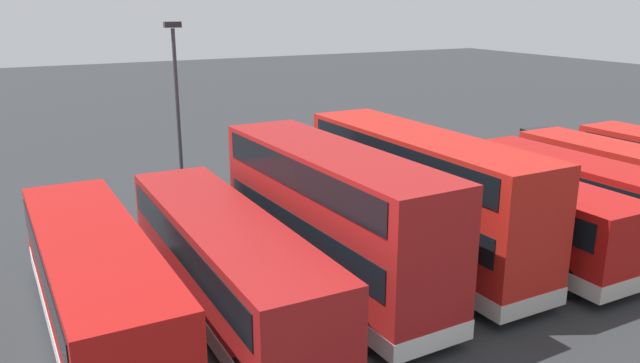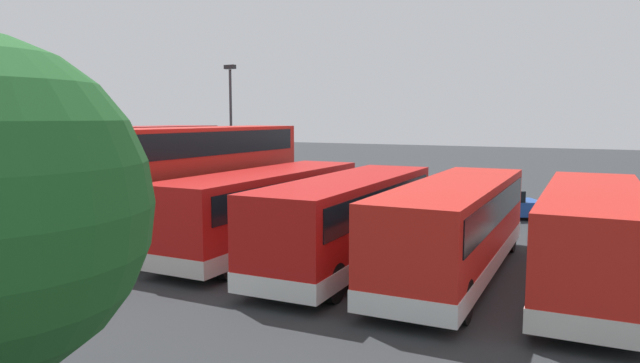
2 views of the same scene
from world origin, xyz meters
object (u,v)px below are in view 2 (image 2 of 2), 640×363
Objects in this scene: bus_double_decker_fifth at (203,179)px; bus_single_deck_seventh at (72,190)px; bus_double_decker_sixth at (124,176)px; bus_single_deck_far_end at (27,185)px; bus_single_deck_near_end at (593,236)px; bus_single_deck_fourth at (267,207)px; bus_single_deck_third at (350,217)px; bus_single_deck_second at (456,225)px; car_small_green at (495,204)px; lamp_post_tall at (231,121)px.

bus_single_deck_seventh is (7.28, 0.50, -0.82)m from bus_double_decker_fifth.
bus_double_decker_sixth is 7.09m from bus_single_deck_far_end.
bus_single_deck_near_end and bus_single_deck_seventh have the same top height.
bus_single_deck_fourth is at bearing -179.54° from bus_double_decker_sixth.
bus_single_deck_second is at bearing -174.12° from bus_single_deck_third.
bus_single_deck_third is (7.30, 0.54, 0.00)m from bus_single_deck_near_end.
bus_double_decker_sixth is (14.41, -0.19, 0.82)m from bus_single_deck_second.
bus_single_deck_near_end is 2.28× the size of car_small_green.
bus_single_deck_near_end is at bearing -175.74° from bus_single_deck_third.
bus_single_deck_near_end is at bearing 179.68° from bus_single_deck_fourth.
bus_single_deck_far_end is 1.38× the size of lamp_post_tall.
bus_single_deck_far_end is at bearing -1.05° from bus_single_deck_fourth.
bus_single_deck_far_end is (7.03, -0.32, -0.82)m from bus_double_decker_sixth.
bus_single_deck_third is 1.31× the size of lamp_post_tall.
lamp_post_tall is at bearing -48.07° from bus_single_deck_fourth.
bus_single_deck_third is 0.98× the size of bus_single_deck_fourth.
bus_single_deck_far_end is at bearing 1.37° from bus_double_decker_fifth.
bus_single_deck_far_end is at bearing -2.76° from bus_single_deck_third.
bus_single_deck_third is 7.27m from bus_double_decker_fifth.
lamp_post_tall is at bearing -26.96° from bus_single_deck_near_end.
lamp_post_tall is at bearing -79.46° from bus_double_decker_sixth.
bus_single_deck_second and bus_single_deck_far_end have the same top height.
bus_double_decker_sixth is (7.25, 0.06, 0.83)m from bus_single_deck_fourth.
bus_single_deck_third reaches higher than car_small_green.
bus_double_decker_sixth reaches higher than bus_single_deck_far_end.
bus_single_deck_third is at bearing 177.24° from bus_single_deck_far_end.
bus_double_decker_sixth is at bearing -2.86° from bus_single_deck_third.
bus_single_deck_fourth is 7.29m from bus_double_decker_sixth.
bus_single_deck_seventh is (14.41, -0.62, 0.00)m from bus_single_deck_third.
lamp_post_tall reaches higher than car_small_green.
bus_single_deck_near_end is at bearing 179.99° from bus_double_decker_sixth.
bus_single_deck_fourth is 1.04× the size of bus_double_decker_sixth.
bus_single_deck_far_end is at bearing 62.68° from lamp_post_tall.
bus_single_deck_seventh is at bearing 32.15° from car_small_green.
bus_double_decker_fifth reaches higher than bus_single_deck_seventh.
bus_double_decker_fifth is 1.35× the size of lamp_post_tall.
bus_single_deck_third is 0.95× the size of bus_single_deck_far_end.
bus_single_deck_second is 0.95× the size of bus_single_deck_seventh.
bus_double_decker_fifth is 11.46m from lamp_post_tall.
bus_single_deck_far_end is at bearing 26.94° from car_small_green.
bus_single_deck_near_end and bus_single_deck_far_end have the same top height.
bus_double_decker_fifth is (14.43, -0.58, 0.83)m from bus_single_deck_near_end.
bus_single_deck_second is 1.02× the size of bus_double_decker_fifth.
bus_single_deck_seventh is 10.74m from lamp_post_tall.
lamp_post_tall reaches higher than bus_single_deck_fourth.
bus_single_deck_second is at bearing 94.24° from car_small_green.
bus_double_decker_fifth reaches higher than car_small_green.
bus_single_deck_fourth is at bearing 178.95° from bus_single_deck_far_end.
bus_single_deck_second is (3.83, 0.19, 0.00)m from bus_single_deck_near_end.
bus_single_deck_third is at bearing 4.26° from bus_single_deck_near_end.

